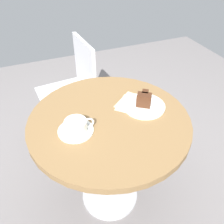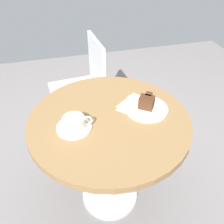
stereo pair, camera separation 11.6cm
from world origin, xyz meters
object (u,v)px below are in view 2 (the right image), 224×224
object	(u,v)px
cake_slice	(147,102)
cafe_chair	(86,83)
saucer	(74,127)
fork	(155,111)
coffee_cup	(74,123)
napkin	(137,106)
teaspoon	(85,121)
cake_plate	(147,108)

from	to	relation	value
cake_slice	cafe_chair	bearing A→B (deg)	109.06
saucer	fork	xyz separation A→B (m)	(0.41, 0.01, 0.01)
coffee_cup	napkin	world-z (taller)	coffee_cup
cake_slice	saucer	bearing A→B (deg)	-171.84
coffee_cup	napkin	distance (m)	0.36
cafe_chair	fork	bearing A→B (deg)	14.77
coffee_cup	teaspoon	bearing A→B (deg)	31.46
cake_slice	cafe_chair	world-z (taller)	cafe_chair
saucer	cafe_chair	world-z (taller)	cafe_chair
saucer	cake_slice	world-z (taller)	cake_slice
teaspoon	cafe_chair	size ratio (longest dim) A/B	0.09
saucer	cake_slice	bearing A→B (deg)	8.16
teaspoon	napkin	size ratio (longest dim) A/B	0.30
teaspoon	cafe_chair	xyz separation A→B (m)	(0.10, 0.68, -0.20)
teaspoon	napkin	world-z (taller)	teaspoon
teaspoon	cake_slice	size ratio (longest dim) A/B	0.73
fork	napkin	world-z (taller)	fork
cake_slice	fork	size ratio (longest dim) A/B	0.75
teaspoon	saucer	bearing A→B (deg)	-110.29
saucer	napkin	distance (m)	0.36
cake_plate	teaspoon	bearing A→B (deg)	-175.82
coffee_cup	cake_slice	xyz separation A→B (m)	(0.38, 0.06, 0.00)
napkin	coffee_cup	bearing A→B (deg)	-164.61
fork	teaspoon	bearing A→B (deg)	-79.64
coffee_cup	fork	world-z (taller)	coffee_cup
teaspoon	cake_slice	distance (m)	0.33
cake_slice	fork	xyz separation A→B (m)	(0.03, -0.05, -0.03)
coffee_cup	fork	distance (m)	0.41
cake_plate	cafe_chair	size ratio (longest dim) A/B	0.27
fork	napkin	bearing A→B (deg)	-125.95
coffee_cup	teaspoon	xyz separation A→B (m)	(0.05, 0.03, -0.03)
cake_plate	fork	world-z (taller)	fork
saucer	fork	world-z (taller)	fork
napkin	fork	bearing A→B (deg)	-48.98
cake_plate	cake_slice	size ratio (longest dim) A/B	2.17
napkin	cafe_chair	distance (m)	0.67
napkin	cafe_chair	world-z (taller)	cafe_chair
coffee_cup	cafe_chair	world-z (taller)	cafe_chair
cake_slice	fork	distance (m)	0.06
coffee_cup	cafe_chair	xyz separation A→B (m)	(0.16, 0.71, -0.23)
fork	napkin	size ratio (longest dim) A/B	0.56
coffee_cup	cake_slice	distance (m)	0.39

